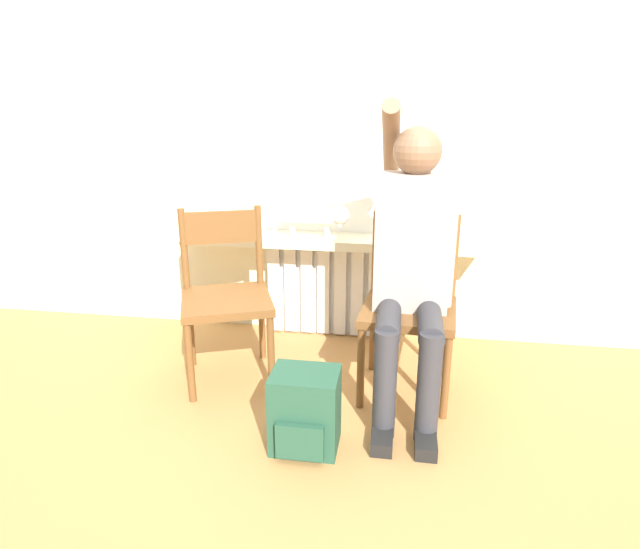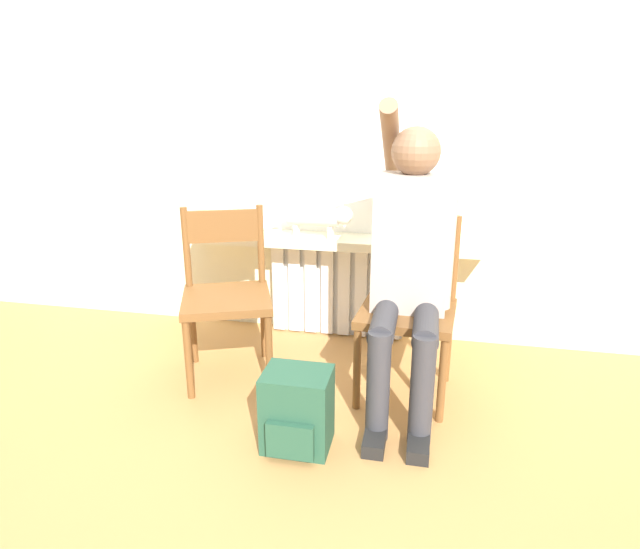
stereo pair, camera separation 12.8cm
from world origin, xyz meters
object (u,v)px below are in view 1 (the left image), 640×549
chair_right (410,304)px  backpack (305,411)px  chair_left (226,294)px  cat (317,217)px  person (412,258)px

chair_right → backpack: chair_right is taller
chair_left → cat: 0.69m
chair_right → backpack: 0.75m
person → backpack: person is taller
cat → person: bearing=-47.7°
chair_right → cat: 0.78m
cat → backpack: bearing=-83.5°
chair_left → chair_right: 0.92m
backpack → chair_left: bearing=132.5°
chair_left → cat: size_ratio=1.73×
chair_right → backpack: bearing=-121.7°
backpack → person: bearing=48.0°
chair_left → chair_right: bearing=-21.4°
chair_right → person: person is taller
cat → backpack: (0.12, -1.03, -0.59)m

